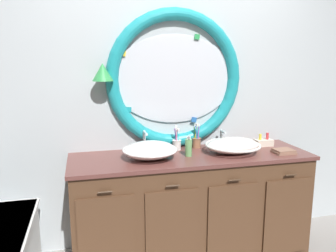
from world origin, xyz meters
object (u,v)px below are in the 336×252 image
object	(u,v)px
toiletry_basket	(263,142)
sink_basin_right	(233,145)
sink_basin_left	(150,150)
toothbrush_holder_right	(197,141)
folded_hand_towel	(284,151)
toothbrush_holder_left	(177,144)
soap_dispenser	(189,147)

from	to	relation	value
toiletry_basket	sink_basin_right	bearing A→B (deg)	-158.46
sink_basin_left	sink_basin_right	bearing A→B (deg)	0.00
toothbrush_holder_right	folded_hand_towel	bearing A→B (deg)	-28.66
toothbrush_holder_left	soap_dispenser	xyz separation A→B (m)	(0.04, -0.21, 0.02)
toothbrush_holder_left	toothbrush_holder_right	size ratio (longest dim) A/B	0.94
sink_basin_left	toiletry_basket	bearing A→B (deg)	7.72
folded_hand_towel	sink_basin_right	bearing A→B (deg)	163.39
toothbrush_holder_right	folded_hand_towel	size ratio (longest dim) A/B	1.32
sink_basin_right	folded_hand_towel	size ratio (longest dim) A/B	2.74
sink_basin_right	toothbrush_holder_right	bearing A→B (deg)	136.00
sink_basin_right	toothbrush_holder_left	distance (m)	0.48
toothbrush_holder_right	soap_dispenser	size ratio (longest dim) A/B	1.32
sink_basin_right	toothbrush_holder_right	xyz separation A→B (m)	(-0.24, 0.23, -0.01)
sink_basin_left	toothbrush_holder_left	distance (m)	0.34
sink_basin_left	toothbrush_holder_left	bearing A→B (deg)	36.52
toothbrush_holder_right	soap_dispenser	bearing A→B (deg)	-122.05
sink_basin_left	toothbrush_holder_right	size ratio (longest dim) A/B	1.94
soap_dispenser	folded_hand_towel	world-z (taller)	soap_dispenser
sink_basin_right	soap_dispenser	distance (m)	0.39
sink_basin_right	toothbrush_holder_left	bearing A→B (deg)	154.68
sink_basin_right	sink_basin_left	bearing A→B (deg)	180.00
toothbrush_holder_left	toothbrush_holder_right	xyz separation A→B (m)	(0.19, 0.03, 0.00)
toothbrush_holder_left	soap_dispenser	distance (m)	0.22
toothbrush_holder_left	toothbrush_holder_right	distance (m)	0.19
toothbrush_holder_left	toiletry_basket	distance (m)	0.80
sink_basin_left	toothbrush_holder_left	xyz separation A→B (m)	(0.28, 0.20, -0.02)
toothbrush_holder_right	folded_hand_towel	world-z (taller)	toothbrush_holder_right
toothbrush_holder_left	sink_basin_left	bearing A→B (deg)	-143.48
toiletry_basket	soap_dispenser	bearing A→B (deg)	-168.67
soap_dispenser	folded_hand_towel	xyz separation A→B (m)	(0.80, -0.11, -0.06)
sink_basin_left	toiletry_basket	world-z (taller)	sink_basin_left
folded_hand_towel	sink_basin_left	bearing A→B (deg)	173.79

